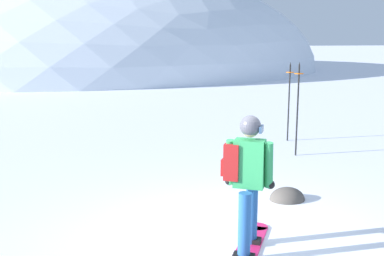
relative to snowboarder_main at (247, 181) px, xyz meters
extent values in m
plane|color=white|center=(0.01, 0.22, -0.92)|extent=(300.00, 300.00, 0.00)
ellipsoid|color=white|center=(-2.13, 36.99, -0.92)|extent=(40.74, 36.67, 17.54)
cube|color=#D11E5B|center=(0.03, -0.02, -0.91)|extent=(1.03, 1.49, 0.02)
cylinder|color=#D11E5B|center=(0.42, 0.66, -0.91)|extent=(0.28, 0.28, 0.02)
cube|color=black|center=(0.15, 0.19, -0.86)|extent=(0.29, 0.25, 0.06)
cube|color=black|center=(-0.09, -0.22, -0.86)|extent=(0.29, 0.25, 0.06)
cylinder|color=#235699|center=(0.15, 0.19, -0.48)|extent=(0.15, 0.15, 0.82)
cylinder|color=#235699|center=(-0.09, -0.22, -0.48)|extent=(0.15, 0.15, 0.82)
cube|color=#2D9351|center=(0.03, -0.02, 0.22)|extent=(0.42, 0.37, 0.58)
cylinder|color=#2D9351|center=(-0.17, 0.10, 0.22)|extent=(0.18, 0.20, 0.57)
cylinder|color=#2D9351|center=(0.22, -0.13, 0.22)|extent=(0.18, 0.20, 0.57)
sphere|color=black|center=(-0.17, 0.14, -0.03)|extent=(0.11, 0.11, 0.11)
sphere|color=black|center=(0.26, -0.11, -0.03)|extent=(0.11, 0.11, 0.11)
cube|color=maroon|center=(-0.15, 0.08, 0.24)|extent=(0.30, 0.33, 0.44)
cube|color=maroon|center=(-0.23, 0.14, 0.16)|extent=(0.15, 0.20, 0.20)
sphere|color=tan|center=(0.03, -0.02, 0.64)|extent=(0.21, 0.21, 0.21)
sphere|color=#4C4C56|center=(0.03, -0.02, 0.67)|extent=(0.25, 0.25, 0.25)
cube|color=navy|center=(0.14, -0.08, 0.64)|extent=(0.11, 0.16, 0.08)
cylinder|color=black|center=(3.20, 5.80, 0.05)|extent=(0.04, 0.04, 1.94)
cylinder|color=orange|center=(3.20, 5.80, 0.84)|extent=(0.20, 0.20, 0.02)
cone|color=black|center=(3.20, 5.80, 1.06)|extent=(0.04, 0.04, 0.08)
cylinder|color=black|center=(2.73, 4.32, 0.09)|extent=(0.04, 0.04, 2.02)
cylinder|color=orange|center=(2.73, 4.32, 0.92)|extent=(0.20, 0.20, 0.02)
cone|color=black|center=(2.73, 4.32, 1.14)|extent=(0.04, 0.04, 0.08)
ellipsoid|color=#4C4742|center=(1.31, 1.64, -0.92)|extent=(0.59, 0.50, 0.41)
camera|label=1|loc=(-1.85, -5.07, 1.68)|focal=43.46mm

